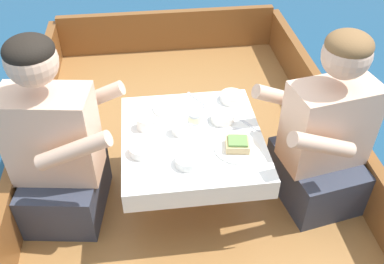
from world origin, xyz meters
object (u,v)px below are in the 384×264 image
object	(u,v)px
coffee_cup_port	(180,128)
coffee_cup_starboard	(145,123)
tin_can	(195,118)
person_port	(57,150)
person_starboard	(324,139)
sandwich	(238,144)

from	to	relation	value
coffee_cup_port	coffee_cup_starboard	size ratio (longest dim) A/B	0.95
coffee_cup_starboard	tin_can	bearing A→B (deg)	3.47
person_port	person_starboard	size ratio (longest dim) A/B	1.03
coffee_cup_port	tin_can	world-z (taller)	coffee_cup_port
sandwich	person_port	bearing A→B (deg)	172.16
coffee_cup_port	tin_can	bearing A→B (deg)	42.56
person_port	coffee_cup_port	xyz separation A→B (m)	(0.58, 0.04, 0.05)
sandwich	coffee_cup_starboard	world-z (taller)	coffee_cup_starboard
sandwich	coffee_cup_port	size ratio (longest dim) A/B	1.16
person_port	sandwich	distance (m)	0.84
tin_can	coffee_cup_starboard	bearing A→B (deg)	-176.53
person_port	person_starboard	xyz separation A→B (m)	(1.27, -0.06, -0.02)
coffee_cup_starboard	person_starboard	bearing A→B (deg)	-10.30
person_starboard	tin_can	xyz separation A→B (m)	(-0.61, 0.17, 0.06)
coffee_cup_starboard	person_port	bearing A→B (deg)	-167.21
coffee_cup_starboard	tin_can	world-z (taller)	coffee_cup_starboard
person_starboard	tin_can	bearing A→B (deg)	-26.10
person_starboard	tin_can	world-z (taller)	person_starboard
person_starboard	coffee_cup_starboard	distance (m)	0.87
coffee_cup_starboard	sandwich	bearing A→B (deg)	-26.78
tin_can	sandwich	bearing A→B (deg)	-53.22
tin_can	coffee_cup_port	bearing A→B (deg)	-137.44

